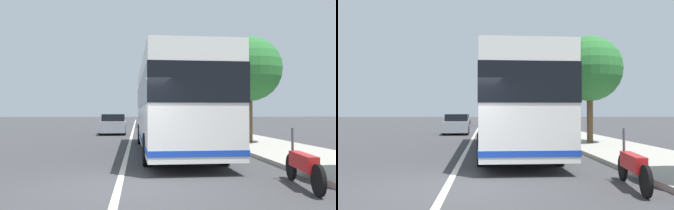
% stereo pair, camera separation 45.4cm
% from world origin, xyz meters
% --- Properties ---
extents(ground_plane, '(220.00, 220.00, 0.00)m').
position_xyz_m(ground_plane, '(0.00, 0.00, 0.00)').
color(ground_plane, '#38383A').
extents(sidewalk_curb, '(110.00, 3.60, 0.14)m').
position_xyz_m(sidewalk_curb, '(10.00, -6.39, 0.07)').
color(sidewalk_curb, '#9E998E').
rests_on(sidewalk_curb, ground).
extents(lane_divider_line, '(110.00, 0.16, 0.01)m').
position_xyz_m(lane_divider_line, '(10.00, 0.00, 0.00)').
color(lane_divider_line, silver).
rests_on(lane_divider_line, ground).
extents(coach_bus, '(11.59, 2.85, 3.55)m').
position_xyz_m(coach_bus, '(6.61, -1.83, 2.00)').
color(coach_bus, silver).
rests_on(coach_bus, ground).
extents(motorcycle_by_tree, '(2.29, 0.40, 1.26)m').
position_xyz_m(motorcycle_by_tree, '(-0.36, -4.03, 0.47)').
color(motorcycle_by_tree, black).
rests_on(motorcycle_by_tree, ground).
extents(car_side_street, '(4.05, 1.97, 1.48)m').
position_xyz_m(car_side_street, '(18.35, 1.40, 0.71)').
color(car_side_street, gray).
rests_on(car_side_street, ground).
extents(car_far_distant, '(4.61, 2.00, 1.44)m').
position_xyz_m(car_far_distant, '(38.74, -1.45, 0.69)').
color(car_far_distant, black).
rests_on(car_far_distant, ground).
extents(car_behind_bus, '(4.35, 2.15, 1.37)m').
position_xyz_m(car_behind_bus, '(38.32, 2.47, 0.66)').
color(car_behind_bus, gray).
rests_on(car_behind_bus, ground).
extents(car_ahead_same_lane, '(4.48, 1.86, 1.42)m').
position_xyz_m(car_ahead_same_lane, '(30.13, -1.46, 0.68)').
color(car_ahead_same_lane, '#2D7238').
rests_on(car_ahead_same_lane, ground).
extents(roadside_tree_mid_block, '(3.21, 3.21, 5.39)m').
position_xyz_m(roadside_tree_mid_block, '(9.02, -5.94, 3.77)').
color(roadside_tree_mid_block, brown).
rests_on(roadside_tree_mid_block, ground).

